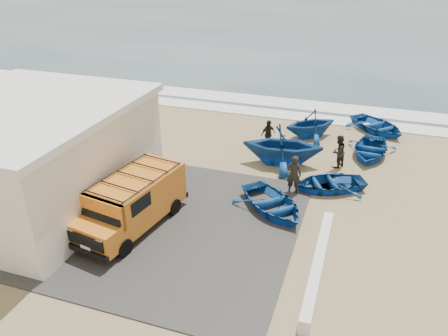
% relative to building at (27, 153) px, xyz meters
% --- Properties ---
extents(ground, '(160.00, 160.00, 0.00)m').
position_rel_building_xyz_m(ground, '(7.50, 2.00, -2.16)').
color(ground, '#998059').
extents(slab, '(12.00, 10.00, 0.05)m').
position_rel_building_xyz_m(slab, '(5.50, -0.00, -2.14)').
color(slab, '#393734').
rests_on(slab, ground).
extents(ocean, '(180.00, 88.00, 0.01)m').
position_rel_building_xyz_m(ocean, '(7.50, 58.00, -2.16)').
color(ocean, '#385166').
rests_on(ocean, ground).
extents(surf_line, '(180.00, 1.60, 0.06)m').
position_rel_building_xyz_m(surf_line, '(7.50, 14.00, -2.13)').
color(surf_line, white).
rests_on(surf_line, ground).
extents(surf_wash, '(180.00, 2.20, 0.04)m').
position_rel_building_xyz_m(surf_wash, '(7.50, 16.50, -2.14)').
color(surf_wash, white).
rests_on(surf_wash, ground).
extents(building, '(8.40, 9.40, 4.30)m').
position_rel_building_xyz_m(building, '(0.00, 0.00, 0.00)').
color(building, white).
rests_on(building, ground).
extents(parapet, '(0.35, 6.00, 0.55)m').
position_rel_building_xyz_m(parapet, '(12.50, -1.00, -1.89)').
color(parapet, silver).
rests_on(parapet, ground).
extents(van, '(2.77, 5.25, 2.14)m').
position_rel_building_xyz_m(van, '(5.23, -0.55, -1.01)').
color(van, orange).
rests_on(van, ground).
extents(boat_near_left, '(4.39, 4.37, 0.75)m').
position_rel_building_xyz_m(boat_near_left, '(10.15, 2.23, -1.79)').
color(boat_near_left, '#12468F').
rests_on(boat_near_left, ground).
extents(boat_near_right, '(4.04, 3.60, 0.69)m').
position_rel_building_xyz_m(boat_near_right, '(12.17, 4.85, -1.82)').
color(boat_near_right, '#12468F').
rests_on(boat_near_right, ground).
extents(boat_mid_left, '(4.45, 3.98, 2.12)m').
position_rel_building_xyz_m(boat_mid_left, '(9.60, 6.78, -1.11)').
color(boat_mid_left, '#12468F').
rests_on(boat_mid_left, ground).
extents(boat_mid_right, '(2.93, 3.87, 0.75)m').
position_rel_building_xyz_m(boat_mid_right, '(13.81, 9.23, -1.79)').
color(boat_mid_right, '#12468F').
rests_on(boat_mid_right, ground).
extents(boat_far_left, '(4.22, 4.17, 1.69)m').
position_rel_building_xyz_m(boat_far_left, '(10.40, 10.83, -1.32)').
color(boat_far_left, '#12468F').
rests_on(boat_far_left, ground).
extents(boat_far_right, '(4.58, 4.56, 0.78)m').
position_rel_building_xyz_m(boat_far_right, '(14.11, 12.95, -1.77)').
color(boat_far_right, '#12468F').
rests_on(boat_far_right, ground).
extents(fisherman_front, '(0.68, 0.46, 1.84)m').
position_rel_building_xyz_m(fisherman_front, '(10.68, 4.05, -1.24)').
color(fisherman_front, black).
rests_on(fisherman_front, ground).
extents(fisherman_middle, '(0.97, 1.04, 1.70)m').
position_rel_building_xyz_m(fisherman_middle, '(12.30, 7.34, -1.31)').
color(fisherman_middle, black).
rests_on(fisherman_middle, ground).
extents(fisherman_back, '(0.88, 0.99, 1.61)m').
position_rel_building_xyz_m(fisherman_back, '(8.43, 8.55, -1.36)').
color(fisherman_back, black).
rests_on(fisherman_back, ground).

